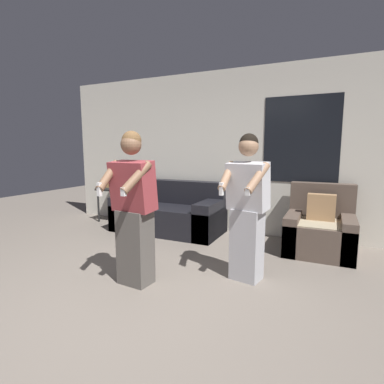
{
  "coord_description": "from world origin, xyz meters",
  "views": [
    {
      "loc": [
        1.65,
        -1.9,
        1.41
      ],
      "look_at": [
        0.35,
        0.88,
        0.97
      ],
      "focal_mm": 28.0,
      "sensor_mm": 36.0,
      "label": 1
    }
  ],
  "objects_px": {
    "armchair": "(320,230)",
    "person_left": "(133,210)",
    "couch": "(169,214)",
    "side_table": "(114,193)",
    "person_right": "(247,208)"
  },
  "relations": [
    {
      "from": "couch",
      "to": "person_left",
      "type": "relative_size",
      "value": 1.16
    },
    {
      "from": "side_table",
      "to": "person_left",
      "type": "xyz_separation_m",
      "value": [
        2.02,
        -2.13,
        0.23
      ]
    },
    {
      "from": "armchair",
      "to": "side_table",
      "type": "relative_size",
      "value": 1.14
    },
    {
      "from": "person_left",
      "to": "side_table",
      "type": "bearing_deg",
      "value": 133.49
    },
    {
      "from": "armchair",
      "to": "person_right",
      "type": "xyz_separation_m",
      "value": [
        -0.69,
        -1.32,
        0.48
      ]
    },
    {
      "from": "armchair",
      "to": "person_left",
      "type": "distance_m",
      "value": 2.61
    },
    {
      "from": "couch",
      "to": "side_table",
      "type": "xyz_separation_m",
      "value": [
        -1.34,
        0.18,
        0.26
      ]
    },
    {
      "from": "person_right",
      "to": "person_left",
      "type": "bearing_deg",
      "value": -150.2
    },
    {
      "from": "armchair",
      "to": "person_left",
      "type": "bearing_deg",
      "value": -132.07
    },
    {
      "from": "couch",
      "to": "side_table",
      "type": "relative_size",
      "value": 2.29
    },
    {
      "from": "couch",
      "to": "armchair",
      "type": "xyz_separation_m",
      "value": [
        2.4,
        -0.04,
        0.01
      ]
    },
    {
      "from": "side_table",
      "to": "person_right",
      "type": "relative_size",
      "value": 0.51
    },
    {
      "from": "side_table",
      "to": "person_left",
      "type": "relative_size",
      "value": 0.51
    },
    {
      "from": "person_left",
      "to": "couch",
      "type": "bearing_deg",
      "value": 109.23
    },
    {
      "from": "side_table",
      "to": "person_left",
      "type": "height_order",
      "value": "person_left"
    }
  ]
}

